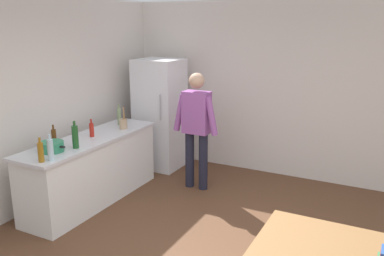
{
  "coord_description": "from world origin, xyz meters",
  "views": [
    {
      "loc": [
        1.59,
        -3.22,
        2.43
      ],
      "look_at": [
        -0.76,
        1.33,
        1.06
      ],
      "focal_mm": 38.43,
      "sensor_mm": 36.0,
      "label": 1
    }
  ],
  "objects": [
    {
      "name": "person",
      "position": [
        -0.95,
        1.85,
        0.98
      ],
      "size": [
        0.7,
        0.22,
        1.7
      ],
      "color": "#1E1E2D",
      "rests_on": "ground_plane"
    },
    {
      "name": "wall_back",
      "position": [
        0.0,
        3.0,
        1.35
      ],
      "size": [
        6.4,
        0.12,
        2.7
      ],
      "primitive_type": "cube",
      "color": "silver",
      "rests_on": "ground_plane"
    },
    {
      "name": "kitchen_counter",
      "position": [
        -2.0,
        0.8,
        0.45
      ],
      "size": [
        0.64,
        2.2,
        0.9
      ],
      "color": "white",
      "rests_on": "ground_plane"
    },
    {
      "name": "utensil_jar",
      "position": [
        -1.88,
        1.37,
        0.98
      ],
      "size": [
        0.11,
        0.11,
        0.32
      ],
      "color": "tan",
      "rests_on": "kitchen_counter"
    },
    {
      "name": "bottle_wine_green",
      "position": [
        -1.85,
        0.37,
        1.05
      ],
      "size": [
        0.08,
        0.08,
        0.34
      ],
      "color": "#1E5123",
      "rests_on": "kitchen_counter"
    },
    {
      "name": "refrigerator",
      "position": [
        -1.9,
        2.4,
        0.9
      ],
      "size": [
        0.7,
        0.67,
        1.8
      ],
      "color": "white",
      "rests_on": "ground_plane"
    },
    {
      "name": "bottle_sauce_red",
      "position": [
        -2.01,
        0.85,
        1.0
      ],
      "size": [
        0.06,
        0.06,
        0.24
      ],
      "color": "#B22319",
      "rests_on": "kitchen_counter"
    },
    {
      "name": "bottle_vinegar_tall",
      "position": [
        -2.06,
        1.53,
        1.04
      ],
      "size": [
        0.06,
        0.06,
        0.32
      ],
      "color": "gray",
      "rests_on": "kitchen_counter"
    },
    {
      "name": "bottle_oil_amber",
      "position": [
        -1.84,
        -0.18,
        1.02
      ],
      "size": [
        0.06,
        0.06,
        0.28
      ],
      "color": "#996619",
      "rests_on": "kitchen_counter"
    },
    {
      "name": "cooking_pot",
      "position": [
        -2.01,
        0.14,
        0.96
      ],
      "size": [
        0.4,
        0.28,
        0.12
      ],
      "color": "#2D845B",
      "rests_on": "kitchen_counter"
    },
    {
      "name": "bottle_water_clear",
      "position": [
        -1.78,
        -0.09,
        1.03
      ],
      "size": [
        0.07,
        0.07,
        0.3
      ],
      "color": "silver",
      "rests_on": "kitchen_counter"
    },
    {
      "name": "wall_left",
      "position": [
        -2.6,
        0.2,
        1.35
      ],
      "size": [
        0.12,
        5.6,
        2.7
      ],
      "primitive_type": "cube",
      "color": "silver",
      "rests_on": "ground_plane"
    },
    {
      "name": "bottle_beer_brown",
      "position": [
        -2.17,
        0.34,
        1.01
      ],
      "size": [
        0.06,
        0.06,
        0.26
      ],
      "color": "#5B3314",
      "rests_on": "kitchen_counter"
    }
  ]
}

